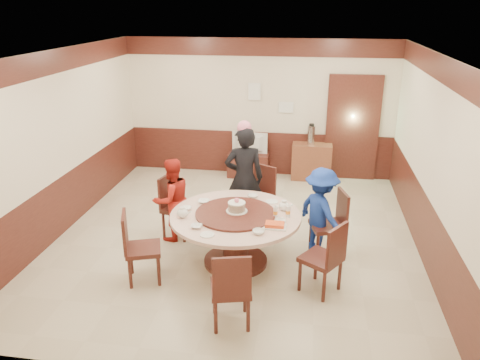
% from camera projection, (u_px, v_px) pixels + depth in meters
% --- Properties ---
extents(room, '(6.00, 6.04, 2.84)m').
position_uv_depth(room, '(237.00, 172.00, 6.99)').
color(room, beige).
rests_on(room, ground).
extents(banquet_table, '(1.78, 1.78, 0.78)m').
position_uv_depth(banquet_table, '(236.00, 229.00, 6.43)').
color(banquet_table, '#461C15').
rests_on(banquet_table, ground).
extents(chair_0, '(0.55, 0.55, 0.97)m').
position_uv_depth(chair_0, '(328.00, 235.00, 6.74)').
color(chair_0, '#461C15').
rests_on(chair_0, ground).
extents(chair_1, '(0.60, 0.60, 0.97)m').
position_uv_depth(chair_1, '(258.00, 206.00, 7.69)').
color(chair_1, '#461C15').
rests_on(chair_1, ground).
extents(chair_2, '(0.55, 0.54, 0.97)m').
position_uv_depth(chair_2, '(178.00, 217.00, 7.31)').
color(chair_2, '#461C15').
rests_on(chair_2, ground).
extents(chair_3, '(0.57, 0.56, 0.97)m').
position_uv_depth(chair_3, '(142.00, 259.00, 6.11)').
color(chair_3, '#461C15').
rests_on(chair_3, ground).
extents(chair_4, '(0.53, 0.54, 0.97)m').
position_uv_depth(chair_4, '(231.00, 301.00, 5.26)').
color(chair_4, '#461C15').
rests_on(chair_4, ground).
extents(chair_5, '(0.61, 0.61, 0.97)m').
position_uv_depth(chair_5, '(322.00, 270.00, 5.87)').
color(chair_5, '#461C15').
rests_on(chair_5, ground).
extents(person_standing, '(0.70, 0.54, 1.69)m').
position_uv_depth(person_standing, '(244.00, 179.00, 7.37)').
color(person_standing, black).
rests_on(person_standing, ground).
extents(person_red, '(0.79, 0.79, 1.30)m').
position_uv_depth(person_red, '(172.00, 200.00, 7.08)').
color(person_red, '#B12117').
rests_on(person_red, ground).
extents(person_blue, '(0.91, 0.96, 1.31)m').
position_uv_depth(person_blue, '(321.00, 212.00, 6.65)').
color(person_blue, '#173599').
rests_on(person_blue, ground).
extents(birthday_cake, '(0.29, 0.29, 0.20)m').
position_uv_depth(birthday_cake, '(237.00, 207.00, 6.35)').
color(birthday_cake, white).
rests_on(birthday_cake, banquet_table).
extents(teapot_left, '(0.17, 0.15, 0.13)m').
position_uv_depth(teapot_left, '(182.00, 213.00, 6.25)').
color(teapot_left, white).
rests_on(teapot_left, banquet_table).
extents(teapot_right, '(0.17, 0.15, 0.13)m').
position_uv_depth(teapot_right, '(284.00, 206.00, 6.46)').
color(teapot_right, white).
rests_on(teapot_right, banquet_table).
extents(bowl_0, '(0.16, 0.16, 0.04)m').
position_uv_depth(bowl_0, '(204.00, 201.00, 6.71)').
color(bowl_0, white).
rests_on(bowl_0, banquet_table).
extents(bowl_1, '(0.15, 0.15, 0.05)m').
position_uv_depth(bowl_1, '(258.00, 232.00, 5.81)').
color(bowl_1, white).
rests_on(bowl_1, banquet_table).
extents(bowl_2, '(0.15, 0.15, 0.04)m').
position_uv_depth(bowl_2, '(196.00, 226.00, 5.97)').
color(bowl_2, white).
rests_on(bowl_2, banquet_table).
extents(bowl_3, '(0.15, 0.15, 0.05)m').
position_uv_depth(bowl_3, '(281.00, 221.00, 6.10)').
color(bowl_3, white).
rests_on(bowl_3, banquet_table).
extents(bowl_4, '(0.14, 0.14, 0.03)m').
position_uv_depth(bowl_4, '(187.00, 208.00, 6.50)').
color(bowl_4, white).
rests_on(bowl_4, banquet_table).
extents(bowl_5, '(0.15, 0.15, 0.05)m').
position_uv_depth(bowl_5, '(253.00, 196.00, 6.89)').
color(bowl_5, white).
rests_on(bowl_5, banquet_table).
extents(saucer_near, '(0.18, 0.18, 0.01)m').
position_uv_depth(saucer_near, '(207.00, 235.00, 5.78)').
color(saucer_near, white).
rests_on(saucer_near, banquet_table).
extents(saucer_far, '(0.18, 0.18, 0.01)m').
position_uv_depth(saucer_far, '(272.00, 202.00, 6.74)').
color(saucer_far, white).
rests_on(saucer_far, banquet_table).
extents(shrimp_platter, '(0.30, 0.20, 0.06)m').
position_uv_depth(shrimp_platter, '(275.00, 225.00, 5.97)').
color(shrimp_platter, white).
rests_on(shrimp_platter, banquet_table).
extents(bottle_0, '(0.06, 0.06, 0.16)m').
position_uv_depth(bottle_0, '(275.00, 212.00, 6.23)').
color(bottle_0, white).
rests_on(bottle_0, banquet_table).
extents(bottle_1, '(0.06, 0.06, 0.16)m').
position_uv_depth(bottle_1, '(288.00, 212.00, 6.25)').
color(bottle_1, white).
rests_on(bottle_1, banquet_table).
extents(tv_stand, '(0.85, 0.45, 0.50)m').
position_uv_depth(tv_stand, '(249.00, 165.00, 9.84)').
color(tv_stand, '#461C15').
rests_on(tv_stand, ground).
extents(television, '(0.76, 0.21, 0.43)m').
position_uv_depth(television, '(249.00, 143.00, 9.67)').
color(television, gray).
rests_on(television, tv_stand).
extents(side_cabinet, '(0.80, 0.40, 0.75)m').
position_uv_depth(side_cabinet, '(311.00, 162.00, 9.63)').
color(side_cabinet, brown).
rests_on(side_cabinet, ground).
extents(thermos, '(0.15, 0.15, 0.38)m').
position_uv_depth(thermos, '(311.00, 135.00, 9.43)').
color(thermos, silver).
rests_on(thermos, side_cabinet).
extents(notice_left, '(0.25, 0.00, 0.35)m').
position_uv_depth(notice_left, '(254.00, 92.00, 9.48)').
color(notice_left, white).
rests_on(notice_left, room).
extents(notice_right, '(0.30, 0.00, 0.22)m').
position_uv_depth(notice_right, '(286.00, 107.00, 9.49)').
color(notice_right, white).
rests_on(notice_right, room).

